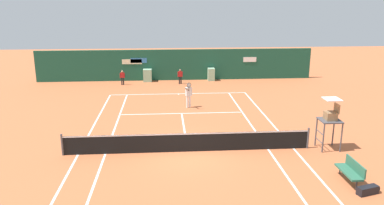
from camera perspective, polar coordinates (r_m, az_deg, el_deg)
ground_plane at (r=19.32m, az=-0.73°, el=-6.70°), size 80.00×80.00×0.01m
tennis_net at (r=18.60m, az=-0.62°, el=-5.91°), size 12.10×0.10×1.07m
sponsor_back_wall at (r=34.79m, az=-2.43°, el=5.58°), size 25.00×1.02×2.80m
umpire_chair at (r=19.79m, az=20.05°, el=-2.09°), size 1.00×1.00×2.59m
player_bench at (r=17.00m, az=22.75°, el=-9.30°), size 0.54×1.58×0.88m
equipment_bag at (r=16.45m, az=25.07°, el=-11.77°), size 1.01×0.53×0.32m
player_on_baseline at (r=25.88m, az=-0.52°, el=1.37°), size 0.51×0.84×1.88m
ball_kid_centre_post at (r=33.39m, az=-10.40°, el=3.84°), size 0.42×0.20×1.26m
ball_kid_left_post at (r=33.22m, az=-1.79°, el=4.08°), size 0.44×0.20×1.31m
tennis_ball_mid_court at (r=24.31m, az=7.40°, el=-2.05°), size 0.07×0.07×0.07m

